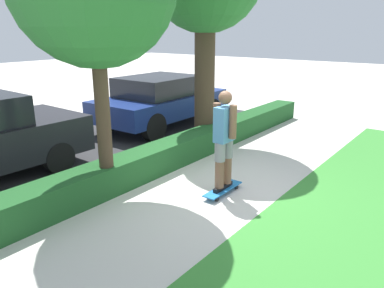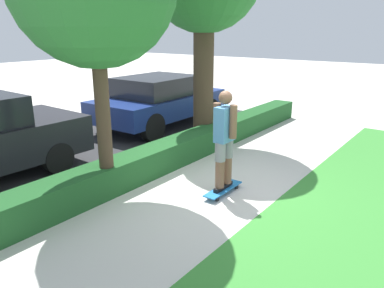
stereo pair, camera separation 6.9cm
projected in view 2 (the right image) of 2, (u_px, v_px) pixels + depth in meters
ground_plane at (219, 192)px, 6.81m from camera, size 60.00×60.00×0.00m
street_asphalt at (75, 149)px, 9.21m from camera, size 12.94×5.00×0.01m
hedge_row at (153, 160)px, 7.65m from camera, size 12.94×0.60×0.54m
skateboard at (223, 189)px, 6.71m from camera, size 0.95×0.24×0.10m
skater_person at (224, 138)px, 6.43m from camera, size 0.51×0.45×1.76m
parked_car_middle at (159, 100)px, 11.13m from camera, size 4.27×2.04×1.52m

